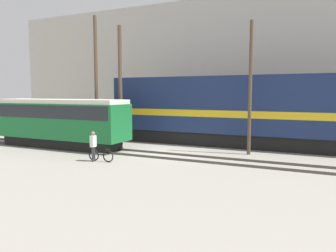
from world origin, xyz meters
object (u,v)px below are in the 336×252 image
person (93,143)px  utility_pole_right (250,88)px  bicycle (101,155)px  utility_pole_center (120,86)px  freight_locomotive (248,110)px  streetcar (60,120)px  utility_pole_left (96,80)px

person → utility_pole_right: size_ratio=0.21×
bicycle → person: (-0.40, -0.17, 0.71)m
utility_pole_center → person: bearing=-70.9°
freight_locomotive → utility_pole_center: bearing=-161.8°
freight_locomotive → streetcar: bearing=-154.2°
utility_pole_left → streetcar: bearing=-108.8°
streetcar → utility_pole_center: size_ratio=1.19×
person → utility_pole_center: utility_pole_center is taller
utility_pole_left → utility_pole_right: bearing=0.0°
streetcar → person: 6.19m
freight_locomotive → streetcar: size_ratio=1.98×
freight_locomotive → utility_pole_right: 3.40m
person → utility_pole_right: bearing=38.3°
streetcar → utility_pole_center: utility_pole_center is taller
person → utility_pole_left: bearing=125.7°
bicycle → utility_pole_center: 7.54m
streetcar → bicycle: (5.71, -2.86, -1.63)m
streetcar → bicycle: size_ratio=6.37×
freight_locomotive → bicycle: freight_locomotive is taller
person → utility_pole_left: 8.33m
bicycle → streetcar: bearing=153.4°
utility_pole_center → utility_pole_right: (9.68, -0.00, -0.25)m
freight_locomotive → utility_pole_right: size_ratio=2.49×
utility_pole_left → utility_pole_right: size_ratio=1.17×
freight_locomotive → utility_pole_center: 9.65m
utility_pole_center → utility_pole_right: 9.68m
streetcar → person: size_ratio=6.12×
freight_locomotive → utility_pole_left: bearing=-165.2°
person → utility_pole_left: size_ratio=0.18×
bicycle → utility_pole_left: bearing=128.9°
utility_pole_left → bicycle: bearing=-51.1°
bicycle → person: 0.83m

